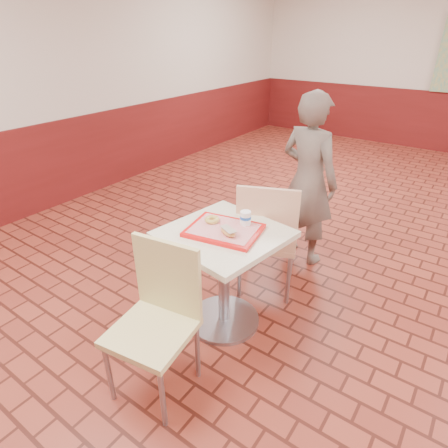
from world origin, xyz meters
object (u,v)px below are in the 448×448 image
Objects in this scene: main_table at (224,264)px; chair_main_back at (268,234)px; customer at (308,181)px; ring_donut at (212,220)px; paper_cup at (246,218)px; serving_tray at (224,230)px; long_john_donut at (228,232)px; chair_main_front at (158,313)px.

main_table is 0.78× the size of chair_main_back.
ring_donut is (-0.19, -1.15, 0.04)m from customer.
ring_donut is 0.23m from paper_cup.
chair_main_back is at bearing 82.47° from serving_tray.
serving_tray is at bearing -13.08° from ring_donut.
long_john_donut is at bearing 101.54° from customer.
main_table is 0.36m from paper_cup.
main_table is 0.82× the size of chair_main_front.
paper_cup is (0.02, -1.05, 0.07)m from customer.
serving_tray is 0.17m from paper_cup.
main_table is 1.65× the size of serving_tray.
customer is (0.00, 0.69, 0.22)m from chair_main_back.
paper_cup is at bearing 26.84° from ring_donut.
ring_donut is (-0.12, 0.03, 0.03)m from serving_tray.
ring_donut is 1.09× the size of paper_cup.
customer is at bearing 86.76° from main_table.
main_table is 7.55× the size of ring_donut.
main_table is 0.26m from serving_tray.
chair_main_back reaches higher than long_john_donut.
customer is at bearing 90.88° from paper_cup.
paper_cup is (0.09, 0.77, 0.32)m from chair_main_front.
serving_tray is at bearing 59.86° from chair_main_back.
main_table is 5.00× the size of long_john_donut.
chair_main_front is at bearing -90.72° from serving_tray.
chair_main_back is 9.65× the size of ring_donut.
chair_main_front reaches higher than serving_tray.
long_john_donut is (0.00, -0.54, 0.27)m from chair_main_back.
chair_main_front is 0.69m from serving_tray.
main_table is at bearing -122.48° from paper_cup.
ring_donut is at bearing 166.92° from main_table.
serving_tray is (-0.00, -0.00, 0.26)m from main_table.
long_john_donut is (0.08, 0.58, 0.29)m from chair_main_front.
main_table is 0.50× the size of customer.
customer reaches higher than chair_main_back.
chair_main_back is 0.47m from paper_cup.
chair_main_back is 0.56m from ring_donut.
chair_main_back is 10.52× the size of paper_cup.
chair_main_front is at bearing -80.44° from ring_donut.
serving_tray is (-0.07, -1.18, 0.01)m from customer.
serving_tray is 3.03× the size of long_john_donut.
chair_main_front is 1.84m from customer.
chair_main_back is 2.11× the size of serving_tray.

